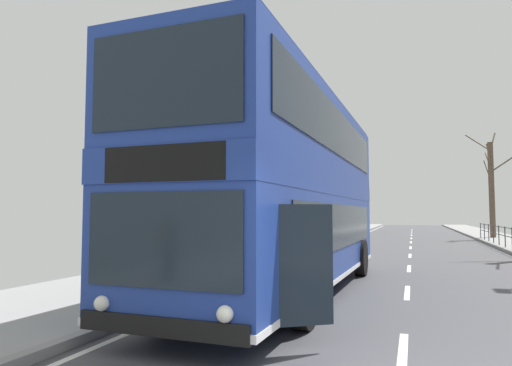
% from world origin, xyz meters
% --- Properties ---
extents(double_decker_bus_main, '(3.17, 10.86, 4.45)m').
position_xyz_m(double_decker_bus_main, '(-2.59, 6.49, 2.33)').
color(double_decker_bus_main, navy).
rests_on(double_decker_bus_main, ground).
extents(bare_tree_far_00, '(3.17, 3.00, 7.59)m').
position_xyz_m(bare_tree_far_00, '(5.44, 31.83, 3.72)').
color(bare_tree_far_00, brown).
rests_on(bare_tree_far_00, ground).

